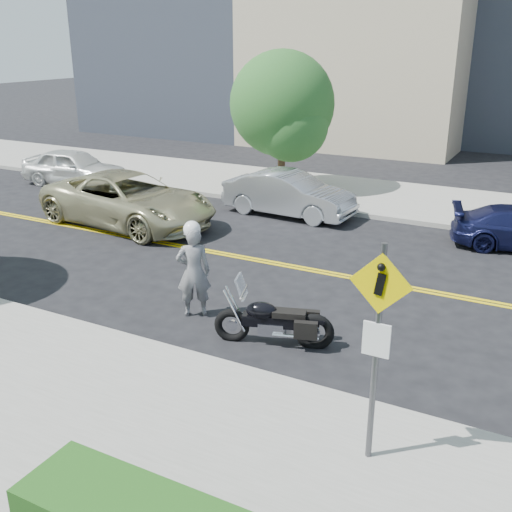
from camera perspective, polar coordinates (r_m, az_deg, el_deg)
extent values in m
plane|color=black|center=(15.14, 2.70, -0.88)|extent=(120.00, 120.00, 0.00)
cube|color=#9E9B91|center=(9.60, -17.40, -14.68)|extent=(60.00, 5.00, 0.15)
cube|color=#9E9B91|center=(21.85, 11.15, 5.54)|extent=(60.00, 5.00, 0.15)
cylinder|color=#4C4C51|center=(7.74, 11.33, -9.37)|extent=(0.08, 0.08, 3.00)
cube|color=#F9D800|center=(7.28, 11.79, -2.59)|extent=(0.78, 0.03, 0.78)
cube|color=white|center=(7.59, 11.39, -7.82)|extent=(0.35, 0.03, 0.45)
imported|color=#A4A4A8|center=(12.17, -5.97, -1.51)|extent=(0.83, 0.77, 1.91)
sphere|color=white|center=(11.87, -6.12, 2.55)|extent=(0.34, 0.34, 0.34)
imported|color=tan|center=(18.66, -12.07, 5.28)|extent=(5.92, 3.19, 1.58)
imported|color=silver|center=(24.48, -16.95, 8.10)|extent=(4.28, 2.15, 1.40)
imported|color=#A7ABAF|center=(19.29, 3.15, 5.92)|extent=(4.37, 1.76, 1.41)
cylinder|color=#382619|center=(22.01, 2.46, 11.30)|extent=(0.27, 0.27, 4.13)
sphere|color=#21591C|center=(21.86, 2.51, 14.29)|extent=(3.72, 3.72, 3.72)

